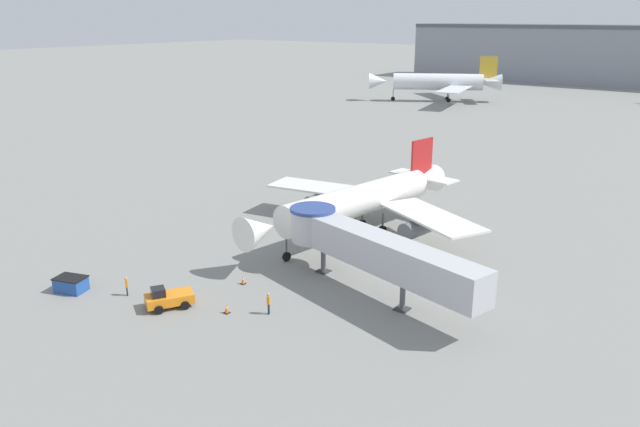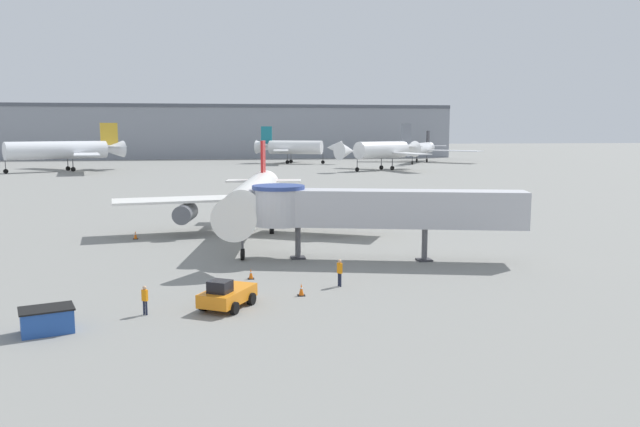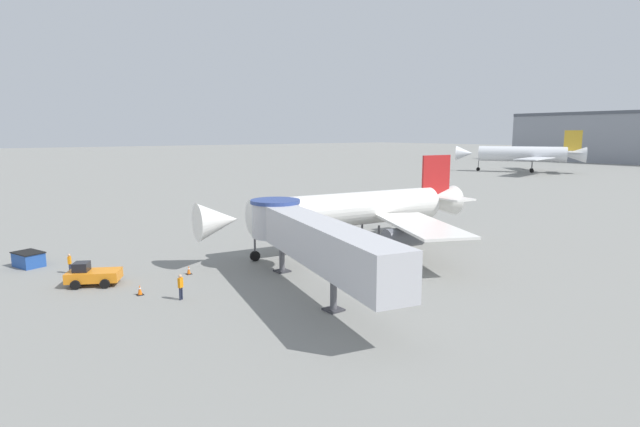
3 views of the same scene
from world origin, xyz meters
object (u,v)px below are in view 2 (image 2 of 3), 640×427
jet_bridge (369,208)px  background_jet_black_tail (421,149)px  traffic_cone_port_wing (135,235)px  ground_crew_wing_walker (145,298)px  traffic_cone_apron_front (301,290)px  traffic_cone_near_nose (251,274)px  ground_crew_marshaller (340,271)px  background_jet_gray_tail (383,150)px  main_airplane (255,197)px  background_jet_gold_tail (60,150)px  pushback_tug_orange (227,295)px  service_container_blue (47,320)px  background_jet_teal_tail (294,147)px

jet_bridge → background_jet_black_tail: size_ratio=0.60×
traffic_cone_port_wing → ground_crew_wing_walker: (3.79, -24.75, 0.58)m
traffic_cone_apron_front → traffic_cone_near_nose: bearing=120.5°
ground_crew_marshaller → background_jet_gray_tail: background_jet_gray_tail is taller
traffic_cone_apron_front → traffic_cone_port_wing: bearing=119.8°
ground_crew_marshaller → background_jet_black_tail: background_jet_black_tail is taller
main_airplane → traffic_cone_near_nose: bearing=-85.7°
ground_crew_wing_walker → jet_bridge: bearing=72.1°
ground_crew_marshaller → background_jet_gold_tail: background_jet_gold_tail is taller
pushback_tug_orange → background_jet_gray_tail: size_ratio=0.16×
traffic_cone_port_wing → ground_crew_marshaller: 25.43m
background_jet_gold_tail → background_jet_black_tail: (100.24, 27.62, -0.84)m
service_container_blue → background_jet_teal_tail: (30.21, 156.74, 4.27)m
pushback_tug_orange → background_jet_gray_tail: bearing=101.2°
traffic_cone_near_nose → background_jet_black_tail: size_ratio=0.02×
pushback_tug_orange → main_airplane: bearing=113.0°
traffic_cone_apron_front → ground_crew_marshaller: size_ratio=0.42×
traffic_cone_port_wing → traffic_cone_apron_front: bearing=-60.2°
jet_bridge → traffic_cone_port_wing: 23.05m
ground_crew_marshaller → background_jet_gray_tail: size_ratio=0.07×
jet_bridge → ground_crew_marshaller: (-3.73, -7.90, -3.03)m
service_container_blue → background_jet_teal_tail: bearing=79.1°
jet_bridge → background_jet_black_tail: bearing=84.6°
traffic_cone_near_nose → ground_crew_marshaller: bearing=-27.8°
jet_bridge → ground_crew_wing_walker: bearing=-126.9°
service_container_blue → background_jet_gold_tail: bearing=103.3°
service_container_blue → traffic_cone_near_nose: (10.49, 9.73, -0.30)m
background_jet_gray_tail → background_jet_teal_tail: size_ratio=0.97×
background_jet_gold_tail → background_jet_teal_tail: bearing=84.3°
traffic_cone_near_nose → background_jet_gold_tail: (-40.88, 119.06, 4.84)m
main_airplane → background_jet_gold_tail: 110.63m
jet_bridge → background_jet_teal_tail: 142.41m
service_container_blue → main_airplane: bearing=66.2°
service_container_blue → pushback_tug_orange: bearing=18.5°
jet_bridge → pushback_tug_orange: bearing=-118.9°
traffic_cone_apron_front → background_jet_gray_tail: bearing=73.2°
jet_bridge → background_jet_gold_tail: (-50.15, 114.08, 1.13)m
ground_crew_wing_walker → background_jet_gray_tail: size_ratio=0.06×
background_jet_teal_tail → traffic_cone_port_wing: bearing=-169.0°
traffic_cone_apron_front → background_jet_teal_tail: 152.80m
traffic_cone_port_wing → background_jet_black_tail: bearing=61.9°
jet_bridge → traffic_cone_port_wing: (-19.11, 12.34, -3.70)m
background_jet_teal_tail → service_container_blue: bearing=-167.1°
pushback_tug_orange → background_jet_teal_tail: bearing=111.9°
jet_bridge → ground_crew_marshaller: size_ratio=11.65×
jet_bridge → traffic_cone_near_nose: (-9.27, -4.98, -3.71)m
ground_crew_wing_walker → background_jet_black_tail: background_jet_black_tail is taller
jet_bridge → traffic_cone_apron_front: jet_bridge is taller
background_jet_black_tail → traffic_cone_apron_front: bearing=-81.8°
main_airplane → traffic_cone_near_nose: main_airplane is taller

